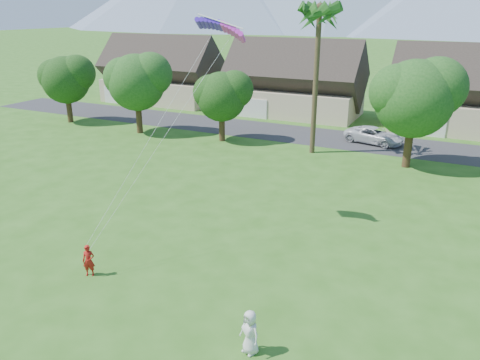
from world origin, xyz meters
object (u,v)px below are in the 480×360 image
Objects in this scene: watcher at (250,332)px; parked_car at (374,135)px; parafoil_kite at (222,26)px; kite_flyer at (89,261)px.

watcher is 31.17m from parked_car.
parked_car is at bearing 114.00° from watcher.
watcher is 0.63× the size of parafoil_kite.
parafoil_kite reaches higher than parked_car.
parafoil_kite is at bearing -179.52° from parked_car.
parafoil_kite is (2.85, 8.24, 10.29)m from kite_flyer.
kite_flyer is at bearing -168.22° from watcher.
kite_flyer is 30.57m from parked_car.
watcher is 0.33× the size of parked_car.
parafoil_kite reaches higher than watcher.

